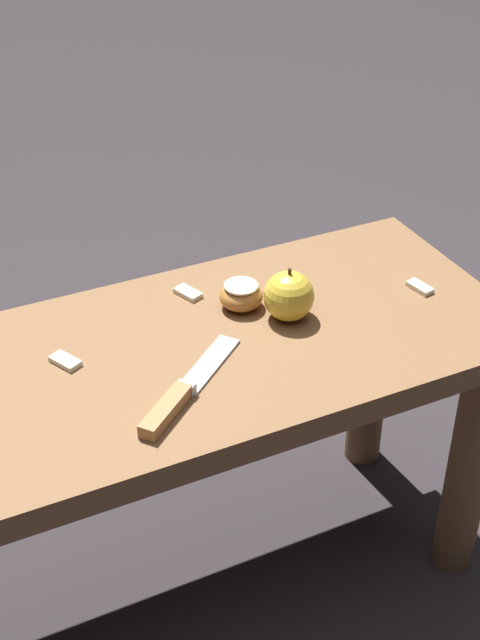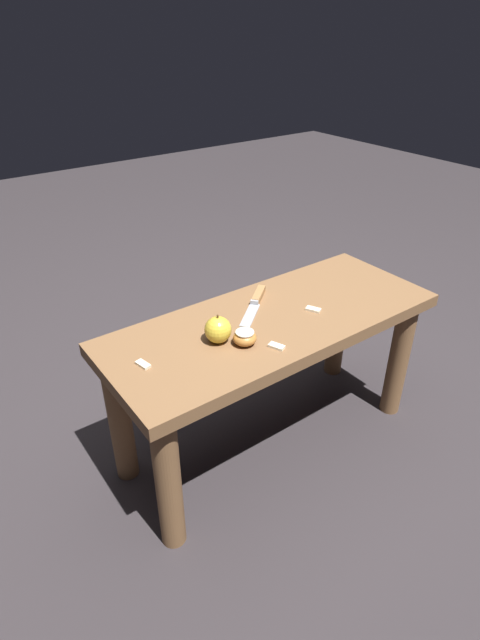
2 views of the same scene
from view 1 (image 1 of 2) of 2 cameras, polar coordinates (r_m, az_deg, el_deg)
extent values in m
plane|color=#2D282B|center=(1.60, -4.15, -16.74)|extent=(8.00, 8.00, 0.00)
cube|color=brown|center=(1.27, -5.04, -3.04)|extent=(1.05, 0.42, 0.04)
cylinder|color=brown|center=(1.52, 14.48, -8.91)|extent=(0.07, 0.07, 0.46)
cylinder|color=brown|center=(1.70, 8.37, -2.79)|extent=(0.07, 0.07, 0.46)
cube|color=#9EA0A5|center=(1.23, -2.04, -2.87)|extent=(0.13, 0.11, 0.00)
cube|color=#9EA0A5|center=(1.18, -3.57, -4.44)|extent=(0.03, 0.03, 0.02)
cube|color=#9E7042|center=(1.14, -4.78, -5.83)|extent=(0.09, 0.08, 0.02)
sphere|color=gold|center=(1.31, 3.14, 1.55)|extent=(0.08, 0.08, 0.08)
cylinder|color=#4C3319|center=(1.29, 3.20, 3.07)|extent=(0.01, 0.01, 0.01)
ellipsoid|color=#B27233|center=(1.34, 0.07, 1.54)|extent=(0.07, 0.07, 0.04)
cylinder|color=beige|center=(1.33, 0.07, 2.21)|extent=(0.05, 0.05, 0.00)
cube|color=beige|center=(1.42, 11.44, 2.07)|extent=(0.03, 0.05, 0.01)
cube|color=beige|center=(1.26, -11.12, -2.60)|extent=(0.04, 0.05, 0.01)
cube|color=beige|center=(1.38, -3.35, 1.74)|extent=(0.04, 0.05, 0.01)
camera|label=2|loc=(2.26, 7.10, 34.92)|focal=28.00mm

